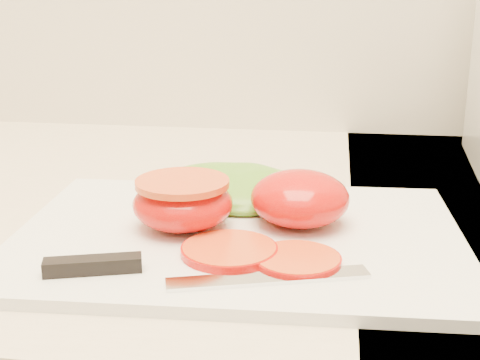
# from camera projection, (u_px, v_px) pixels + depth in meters

# --- Properties ---
(cutting_board) EXTENTS (0.40, 0.30, 0.01)m
(cutting_board) POSITION_uv_depth(u_px,v_px,m) (238.00, 237.00, 0.59)
(cutting_board) COLOR white
(cutting_board) RESTS_ON counter
(tomato_half_dome) EXTENTS (0.09, 0.09, 0.05)m
(tomato_half_dome) POSITION_uv_depth(u_px,v_px,m) (300.00, 198.00, 0.60)
(tomato_half_dome) COLOR red
(tomato_half_dome) RESTS_ON cutting_board
(tomato_half_cut) EXTENTS (0.09, 0.09, 0.04)m
(tomato_half_cut) POSITION_uv_depth(u_px,v_px,m) (183.00, 202.00, 0.59)
(tomato_half_cut) COLOR red
(tomato_half_cut) RESTS_ON cutting_board
(tomato_slice_0) EXTENTS (0.08, 0.08, 0.01)m
(tomato_slice_0) POSITION_uv_depth(u_px,v_px,m) (229.00, 250.00, 0.54)
(tomato_slice_0) COLOR orange
(tomato_slice_0) RESTS_ON cutting_board
(tomato_slice_1) EXTENTS (0.07, 0.07, 0.01)m
(tomato_slice_1) POSITION_uv_depth(u_px,v_px,m) (297.00, 259.00, 0.53)
(tomato_slice_1) COLOR orange
(tomato_slice_1) RESTS_ON cutting_board
(lettuce_leaf_0) EXTENTS (0.16, 0.11, 0.03)m
(lettuce_leaf_0) POSITION_uv_depth(u_px,v_px,m) (230.00, 188.00, 0.66)
(lettuce_leaf_0) COLOR #5AA32B
(lettuce_leaf_0) RESTS_ON cutting_board
(lettuce_leaf_1) EXTENTS (0.12, 0.11, 0.02)m
(lettuce_leaf_1) POSITION_uv_depth(u_px,v_px,m) (280.00, 191.00, 0.67)
(lettuce_leaf_1) COLOR #5AA32B
(lettuce_leaf_1) RESTS_ON cutting_board
(knife) EXTENTS (0.25, 0.06, 0.01)m
(knife) POSITION_uv_depth(u_px,v_px,m) (161.00, 270.00, 0.50)
(knife) COLOR silver
(knife) RESTS_ON cutting_board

